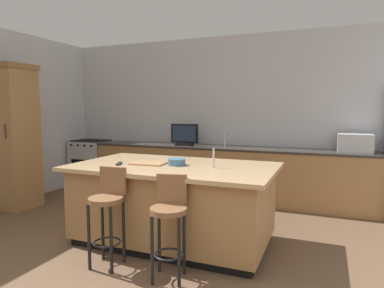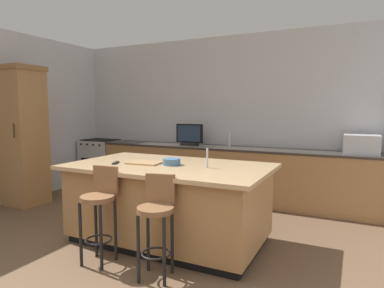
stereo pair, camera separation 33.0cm
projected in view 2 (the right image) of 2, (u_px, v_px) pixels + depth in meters
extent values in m
cube|color=#BCBCC1|center=(238.00, 117.00, 6.01)|extent=(7.07, 0.12, 2.87)
cube|color=#BCBCC1|center=(6.00, 118.00, 5.57)|extent=(0.12, 4.63, 2.87)
cube|color=#9E7042|center=(228.00, 175.00, 5.78)|extent=(4.87, 0.60, 0.89)
cube|color=#332D28|center=(229.00, 148.00, 5.73)|extent=(4.89, 0.62, 0.04)
cube|color=black|center=(169.00, 237.00, 4.02)|extent=(2.12, 1.12, 0.09)
cube|color=#9E7042|center=(169.00, 201.00, 3.98)|extent=(2.20, 1.20, 0.79)
cube|color=tan|center=(169.00, 166.00, 3.93)|extent=(2.36, 1.36, 0.04)
cube|color=#B7BABF|center=(101.00, 162.00, 7.02)|extent=(0.74, 0.60, 0.93)
cube|color=black|center=(91.00, 167.00, 6.75)|extent=(0.52, 0.01, 0.33)
cube|color=black|center=(101.00, 140.00, 6.97)|extent=(0.67, 0.50, 0.02)
cylinder|color=black|center=(81.00, 144.00, 6.80)|extent=(0.04, 0.03, 0.04)
cylinder|color=black|center=(87.00, 144.00, 6.73)|extent=(0.04, 0.03, 0.04)
cylinder|color=black|center=(93.00, 145.00, 6.66)|extent=(0.04, 0.03, 0.04)
cylinder|color=black|center=(99.00, 145.00, 6.59)|extent=(0.04, 0.03, 0.04)
cube|color=#9E7042|center=(23.00, 136.00, 5.49)|extent=(0.60, 0.54, 2.26)
cube|color=brown|center=(19.00, 69.00, 5.37)|extent=(0.64, 0.58, 0.08)
cylinder|color=#332819|center=(14.00, 131.00, 5.14)|extent=(0.02, 0.02, 0.22)
cube|color=#B7BABF|center=(362.00, 145.00, 4.83)|extent=(0.48, 0.36, 0.28)
cube|color=black|center=(189.00, 144.00, 6.00)|extent=(0.31, 0.16, 0.05)
cube|color=black|center=(189.00, 133.00, 5.98)|extent=(0.51, 0.05, 0.34)
cube|color=#1E2D47|center=(189.00, 133.00, 5.96)|extent=(0.45, 0.01, 0.29)
cylinder|color=#B2B2B7|center=(230.00, 140.00, 5.82)|extent=(0.02, 0.02, 0.24)
cylinder|color=#B2B2B7|center=(207.00, 158.00, 3.70)|extent=(0.02, 0.02, 0.22)
cylinder|color=brown|center=(97.00, 198.00, 3.36)|extent=(0.34, 0.34, 0.05)
cube|color=brown|center=(106.00, 179.00, 3.48)|extent=(0.29, 0.06, 0.28)
cylinder|color=black|center=(81.00, 235.00, 3.33)|extent=(0.03, 0.03, 0.66)
cylinder|color=black|center=(101.00, 238.00, 3.24)|extent=(0.03, 0.03, 0.66)
cylinder|color=black|center=(96.00, 227.00, 3.56)|extent=(0.03, 0.03, 0.66)
cylinder|color=black|center=(115.00, 230.00, 3.47)|extent=(0.03, 0.03, 0.66)
torus|color=black|center=(99.00, 240.00, 3.41)|extent=(0.28, 0.28, 0.02)
cylinder|color=brown|center=(155.00, 210.00, 3.06)|extent=(0.34, 0.34, 0.05)
cube|color=brown|center=(160.00, 188.00, 3.19)|extent=(0.29, 0.10, 0.28)
cylinder|color=black|center=(138.00, 249.00, 3.01)|extent=(0.03, 0.03, 0.63)
cylinder|color=black|center=(164.00, 252.00, 2.95)|extent=(0.03, 0.03, 0.63)
cylinder|color=black|center=(148.00, 239.00, 3.24)|extent=(0.03, 0.03, 0.63)
cylinder|color=black|center=(172.00, 241.00, 3.19)|extent=(0.03, 0.03, 0.63)
torus|color=black|center=(156.00, 253.00, 3.11)|extent=(0.28, 0.28, 0.02)
cylinder|color=#3F668C|center=(172.00, 162.00, 3.90)|extent=(0.21, 0.21, 0.08)
cube|color=black|center=(116.00, 163.00, 4.00)|extent=(0.11, 0.17, 0.02)
cube|color=#A87F51|center=(144.00, 163.00, 4.00)|extent=(0.42, 0.30, 0.02)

